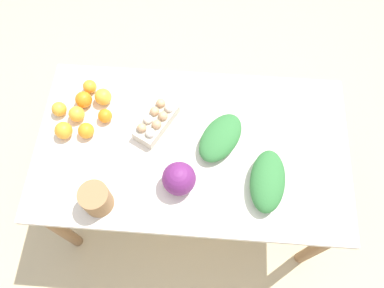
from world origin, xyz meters
name	(u,v)px	position (x,y,z in m)	size (l,w,h in m)	color
ground_plane	(192,193)	(0.00, 0.00, 0.00)	(8.00, 8.00, 0.00)	#C6B289
dining_table	(192,154)	(0.00, 0.00, 0.63)	(1.45, 0.83, 0.72)	silver
cabbage_purple	(179,179)	(0.04, 0.19, 0.80)	(0.15, 0.15, 0.15)	#6B2366
egg_carton	(156,121)	(0.18, -0.10, 0.77)	(0.21, 0.26, 0.09)	beige
paper_bag	(96,199)	(0.38, 0.30, 0.79)	(0.13, 0.13, 0.13)	#997047
greens_bunch_kale	(268,181)	(-0.34, 0.17, 0.77)	(0.29, 0.15, 0.10)	#337538
greens_bunch_chard	(220,138)	(-0.13, -0.03, 0.77)	(0.27, 0.16, 0.08)	#337538
orange_0	(84,100)	(0.54, -0.19, 0.77)	(0.08, 0.08, 0.08)	orange
orange_1	(103,97)	(0.45, -0.21, 0.77)	(0.08, 0.08, 0.08)	#F9A833
orange_2	(64,130)	(0.60, -0.02, 0.77)	(0.08, 0.08, 0.08)	orange
orange_3	(77,114)	(0.56, -0.11, 0.76)	(0.07, 0.07, 0.07)	#F9A833
orange_4	(105,116)	(0.42, -0.11, 0.76)	(0.07, 0.07, 0.07)	orange
orange_5	(90,87)	(0.52, -0.27, 0.76)	(0.07, 0.07, 0.07)	orange
orange_6	(59,109)	(0.65, -0.13, 0.76)	(0.07, 0.07, 0.07)	#F9A833
orange_7	(86,131)	(0.49, -0.02, 0.76)	(0.07, 0.07, 0.07)	orange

